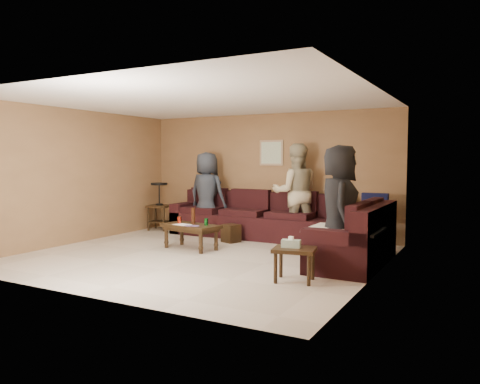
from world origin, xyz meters
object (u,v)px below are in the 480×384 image
at_px(person_right, 339,207).
at_px(waste_bin, 231,233).
at_px(coffee_table, 191,228).
at_px(person_middle, 296,193).
at_px(person_left, 207,193).
at_px(end_table_left, 159,205).
at_px(side_table_right, 294,252).
at_px(sectional_sofa, 285,228).

bearing_deg(person_right, waste_bin, 44.32).
bearing_deg(coffee_table, person_right, -4.54).
relative_size(waste_bin, person_middle, 0.18).
bearing_deg(waste_bin, person_right, -25.22).
xyz_separation_m(coffee_table, person_left, (-0.62, 1.51, 0.49)).
distance_m(coffee_table, person_left, 1.70).
distance_m(end_table_left, waste_bin, 2.27).
relative_size(side_table_right, person_left, 0.35).
bearing_deg(person_right, end_table_left, 48.88).
bearing_deg(person_right, person_middle, 16.71).
bearing_deg(coffee_table, sectional_sofa, 39.27).
distance_m(person_middle, person_right, 2.33).
bearing_deg(coffee_table, person_left, 112.40).
relative_size(coffee_table, end_table_left, 1.06).
height_order(sectional_sofa, end_table_left, end_table_left).
relative_size(person_left, person_middle, 0.92).
relative_size(side_table_right, person_right, 0.34).
height_order(person_middle, person_right, person_middle).
xyz_separation_m(person_middle, person_right, (1.41, -1.85, -0.05)).
xyz_separation_m(waste_bin, person_middle, (1.02, 0.71, 0.76)).
distance_m(sectional_sofa, side_table_right, 2.50).
height_order(coffee_table, waste_bin, coffee_table).
xyz_separation_m(sectional_sofa, side_table_right, (1.08, -2.26, 0.06)).
xyz_separation_m(person_left, person_right, (3.33, -1.72, 0.03)).
distance_m(sectional_sofa, end_table_left, 3.24).
relative_size(side_table_right, waste_bin, 1.79).
height_order(sectional_sofa, waste_bin, sectional_sofa).
height_order(sectional_sofa, coffee_table, sectional_sofa).
xyz_separation_m(side_table_right, waste_bin, (-2.12, 2.10, -0.21)).
distance_m(person_left, person_middle, 1.93).
bearing_deg(end_table_left, person_middle, 2.23).
distance_m(sectional_sofa, person_left, 2.06).
xyz_separation_m(side_table_right, person_right, (0.30, 0.96, 0.50)).
height_order(side_table_right, waste_bin, side_table_right).
relative_size(side_table_right, person_middle, 0.32).
xyz_separation_m(end_table_left, person_middle, (3.18, 0.12, 0.38)).
bearing_deg(coffee_table, end_table_left, 141.12).
bearing_deg(waste_bin, end_table_left, 164.78).
xyz_separation_m(side_table_right, person_left, (-3.03, 2.68, 0.48)).
bearing_deg(side_table_right, waste_bin, 135.25).
distance_m(end_table_left, side_table_right, 5.06).
bearing_deg(person_left, coffee_table, 114.51).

